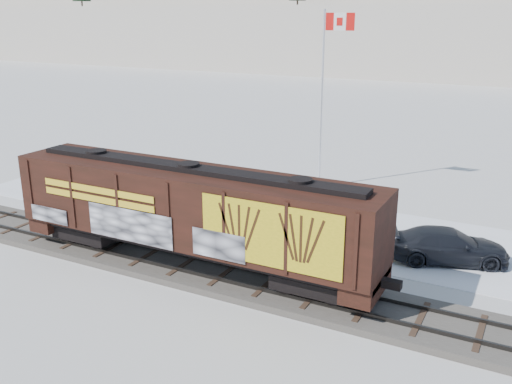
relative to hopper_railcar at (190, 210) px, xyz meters
The scene contains 8 objects.
ground 3.26m from the hopper_railcar, ahead, with size 500.00×500.00×0.00m, color white.
rail_track 3.13m from the hopper_railcar, ahead, with size 50.00×3.40×0.43m.
parking_strip 8.18m from the hopper_railcar, 77.60° to the left, with size 40.00×8.00×0.03m, color white.
hopper_railcar is the anchor object (origin of this frame).
flagpole 14.28m from the hopper_railcar, 88.88° to the left, with size 2.30×0.90×10.84m.
car_silver 8.64m from the hopper_railcar, 119.09° to the left, with size 1.92×4.77×1.63m, color #A0A2A7.
car_white 8.15m from the hopper_railcar, 58.41° to the left, with size 1.55×4.44×1.46m, color silver.
car_dark 11.48m from the hopper_railcar, 32.69° to the left, with size 2.10×5.17×1.50m, color #22242A.
Camera 1 is at (11.14, -18.53, 10.60)m, focal length 40.00 mm.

